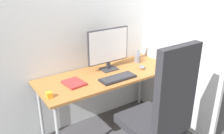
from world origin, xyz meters
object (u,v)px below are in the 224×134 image
at_px(office_chair, 161,112).
at_px(notebook, 74,83).
at_px(desk_clamp_accessory, 49,95).
at_px(keyboard, 118,78).
at_px(mouse, 142,67).
at_px(pen_holder, 137,59).
at_px(monitor, 108,47).

height_order(office_chair, notebook, office_chair).
bearing_deg(desk_clamp_accessory, office_chair, -41.94).
distance_m(keyboard, notebook, 0.46).
xyz_separation_m(mouse, desk_clamp_accessory, (-1.13, -0.05, 0.01)).
height_order(pen_holder, desk_clamp_accessory, pen_holder).
distance_m(office_chair, notebook, 0.91).
xyz_separation_m(office_chair, notebook, (-0.44, 0.79, 0.07)).
bearing_deg(notebook, office_chair, -67.02).
relative_size(mouse, notebook, 0.45).
bearing_deg(pen_holder, monitor, 176.95).
bearing_deg(monitor, pen_holder, -3.05).
relative_size(pen_holder, desk_clamp_accessory, 3.06).
distance_m(office_chair, monitor, 0.98).
height_order(monitor, notebook, monitor).
height_order(keyboard, pen_holder, pen_holder).
bearing_deg(notebook, mouse, -10.84).
distance_m(keyboard, mouse, 0.40).
relative_size(keyboard, mouse, 3.96).
relative_size(mouse, desk_clamp_accessory, 1.79).
bearing_deg(pen_holder, keyboard, -151.80).
distance_m(keyboard, desk_clamp_accessory, 0.74).
height_order(office_chair, pen_holder, office_chair).
bearing_deg(monitor, mouse, -31.19).
distance_m(mouse, desk_clamp_accessory, 1.14).
height_order(keyboard, mouse, mouse).
height_order(monitor, mouse, monitor).
height_order(pen_holder, notebook, pen_holder).
height_order(office_chair, monitor, office_chair).
bearing_deg(pen_holder, mouse, -113.95).
bearing_deg(mouse, desk_clamp_accessory, -165.04).
bearing_deg(mouse, notebook, -172.75).
xyz_separation_m(pen_holder, desk_clamp_accessory, (-1.21, -0.23, -0.02)).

